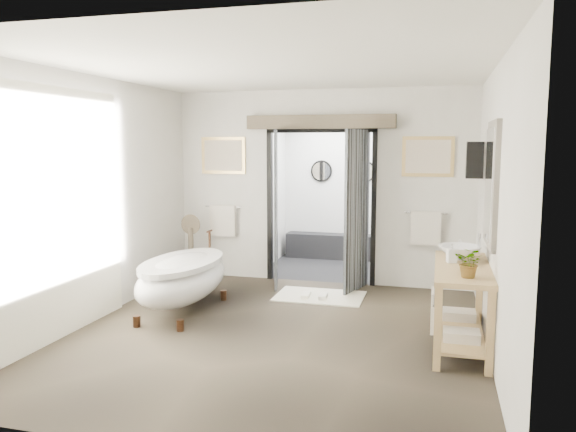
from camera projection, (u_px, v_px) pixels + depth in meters
The scene contains 13 objects.
ground_plane at pixel (274, 334), 6.21m from camera, with size 5.00×5.00×0.00m, color #4D4232.
room_shell at pixel (267, 167), 5.87m from camera, with size 4.52×5.02×2.91m.
shower_room at pixel (338, 212), 9.92m from camera, with size 2.22×2.01×2.51m.
back_wall_dressing at pixel (318, 181), 8.23m from camera, with size 3.82×0.79×2.52m.
clawfoot_tub at pixel (183, 278), 6.97m from camera, with size 0.84×1.87×0.91m.
vanity at pixel (459, 298), 5.81m from camera, with size 0.57×1.60×0.85m.
pedestal_mirror at pixel (191, 253), 8.54m from camera, with size 0.31×0.20×1.04m.
rug at pixel (320, 296), 7.76m from camera, with size 1.20×0.80×0.01m, color silver.
slippers at pixel (314, 295), 7.66m from camera, with size 0.36×0.27×0.05m.
basin at pixel (460, 253), 6.07m from camera, with size 0.45×0.45×0.15m, color white.
plant at pixel (470, 263), 5.24m from camera, with size 0.26×0.22×0.29m, color gray.
soap_bottle_a at pixel (452, 253), 5.92m from camera, with size 0.09×0.10×0.21m, color gray.
soap_bottle_b at pixel (460, 246), 6.45m from camera, with size 0.12×0.12×0.16m, color gray.
Camera 1 is at (1.71, -5.75, 2.09)m, focal length 35.00 mm.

